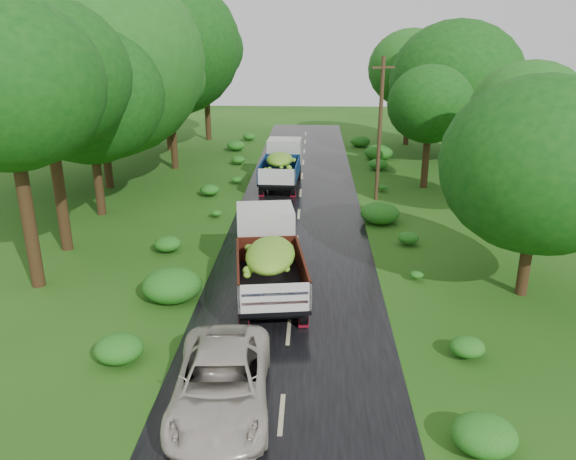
# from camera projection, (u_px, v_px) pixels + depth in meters

# --- Properties ---
(ground) EXTENTS (120.00, 120.00, 0.00)m
(ground) POSITION_uv_depth(u_px,v_px,m) (282.00, 415.00, 13.79)
(ground) COLOR #17430E
(ground) RESTS_ON ground
(road) EXTENTS (6.50, 80.00, 0.02)m
(road) POSITION_uv_depth(u_px,v_px,m) (290.00, 317.00, 18.50)
(road) COLOR black
(road) RESTS_ON ground
(road_lines) EXTENTS (0.12, 69.60, 0.00)m
(road_lines) POSITION_uv_depth(u_px,v_px,m) (291.00, 303.00, 19.43)
(road_lines) COLOR #BFB78C
(road_lines) RESTS_ON road
(truck_near) EXTENTS (3.00, 6.42, 2.60)m
(truck_near) POSITION_uv_depth(u_px,v_px,m) (268.00, 253.00, 19.87)
(truck_near) COLOR black
(truck_near) RESTS_ON ground
(truck_far) EXTENTS (2.35, 6.05, 2.51)m
(truck_far) POSITION_uv_depth(u_px,v_px,m) (282.00, 162.00, 33.84)
(truck_far) COLOR black
(truck_far) RESTS_ON ground
(car) EXTENTS (2.66, 5.21, 1.41)m
(car) POSITION_uv_depth(u_px,v_px,m) (221.00, 383.00, 13.82)
(car) COLOR beige
(car) RESTS_ON road
(utility_pole) EXTENTS (1.27, 0.63, 7.70)m
(utility_pole) POSITION_uv_depth(u_px,v_px,m) (380.00, 128.00, 30.10)
(utility_pole) COLOR #382616
(utility_pole) RESTS_ON ground
(trees_left) EXTENTS (7.44, 33.28, 10.01)m
(trees_left) POSITION_uv_depth(u_px,v_px,m) (128.00, 63.00, 32.93)
(trees_left) COLOR black
(trees_left) RESTS_ON ground
(trees_right) EXTENTS (6.92, 31.77, 7.76)m
(trees_right) POSITION_uv_depth(u_px,v_px,m) (457.00, 95.00, 33.34)
(trees_right) COLOR black
(trees_right) RESTS_ON ground
(shrubs) EXTENTS (11.90, 44.00, 0.70)m
(shrubs) POSITION_uv_depth(u_px,v_px,m) (298.00, 220.00, 26.85)
(shrubs) COLOR #226217
(shrubs) RESTS_ON ground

